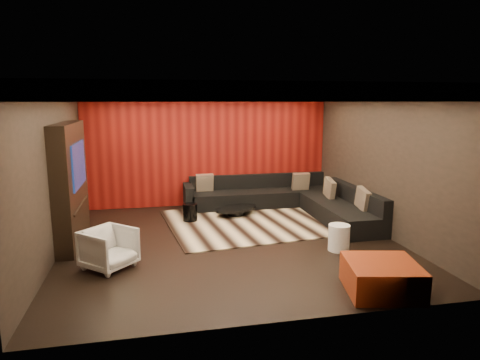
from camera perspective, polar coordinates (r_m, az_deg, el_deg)
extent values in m
cube|color=black|center=(8.05, -1.22, -8.30)|extent=(6.00, 6.00, 0.02)
cube|color=silver|center=(7.62, -1.31, 12.21)|extent=(6.00, 6.00, 0.02)
cube|color=black|center=(10.66, -4.27, 4.13)|extent=(6.00, 0.02, 2.80)
cube|color=black|center=(7.75, -23.71, 0.82)|extent=(0.02, 6.00, 2.80)
cube|color=black|center=(8.77, 18.46, 2.21)|extent=(0.02, 6.00, 2.80)
cube|color=#6B0C0A|center=(10.62, -4.24, 4.10)|extent=(5.98, 0.05, 2.78)
cube|color=silver|center=(10.28, -4.13, 11.10)|extent=(6.00, 0.60, 0.22)
cube|color=silver|center=(4.99, 4.56, 11.64)|extent=(6.00, 0.60, 0.22)
cube|color=silver|center=(7.60, -22.12, 10.54)|extent=(0.60, 4.80, 0.22)
cube|color=silver|center=(8.54, 17.14, 10.77)|extent=(0.60, 4.80, 0.22)
cube|color=#FFD899|center=(9.94, -3.85, 10.60)|extent=(4.80, 0.08, 0.04)
cube|color=#FFD899|center=(5.31, 3.49, 10.62)|extent=(4.80, 0.08, 0.04)
cube|color=#FFD899|center=(7.54, -19.49, 10.03)|extent=(0.08, 4.80, 0.04)
cube|color=#FFD899|center=(8.38, 15.04, 10.27)|extent=(0.08, 4.80, 0.04)
cube|color=black|center=(8.35, -21.67, -0.48)|extent=(0.30, 2.00, 2.20)
cube|color=black|center=(8.27, -20.74, 1.94)|extent=(0.04, 1.30, 0.80)
cube|color=black|center=(8.40, -20.41, -3.12)|extent=(0.04, 1.60, 0.04)
cube|color=beige|center=(9.38, 2.90, -5.42)|extent=(4.33, 3.45, 0.02)
cylinder|color=black|center=(9.76, -0.55, -4.17)|extent=(1.40, 1.40, 0.18)
cylinder|color=black|center=(9.35, -6.68, -4.28)|extent=(0.40, 0.40, 0.37)
ellipsoid|color=#C1B495|center=(10.34, -4.04, -2.95)|extent=(0.71, 0.71, 0.31)
cylinder|color=white|center=(7.73, 13.05, -7.50)|extent=(0.47, 0.47, 0.46)
cube|color=maroon|center=(6.31, 18.37, -12.20)|extent=(1.12, 1.12, 0.42)
imported|color=silver|center=(7.04, -17.08, -8.74)|extent=(0.98, 0.98, 0.64)
cube|color=black|center=(10.65, 2.84, -2.41)|extent=(3.50, 0.90, 0.40)
cube|color=black|center=(10.91, 2.39, -0.09)|extent=(3.50, 0.20, 0.35)
cube|color=black|center=(9.49, 13.20, -4.32)|extent=(0.90, 2.60, 0.40)
cube|color=black|center=(9.55, 15.20, -1.99)|extent=(0.20, 2.60, 0.35)
cube|color=black|center=(10.33, -6.87, -2.32)|extent=(0.20, 0.90, 0.60)
cube|color=beige|center=(9.04, 16.05, -2.45)|extent=(0.12, 0.50, 0.50)
cube|color=beige|center=(10.67, 8.09, -0.18)|extent=(0.42, 0.20, 0.44)
cube|color=beige|center=(10.44, -4.73, -0.35)|extent=(0.42, 0.20, 0.44)
cube|color=beige|center=(9.94, 11.85, -1.10)|extent=(0.12, 0.50, 0.50)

